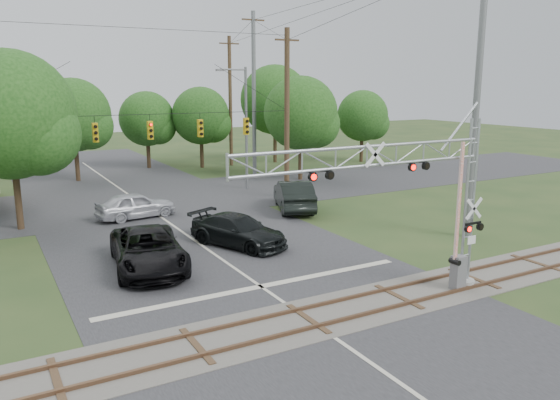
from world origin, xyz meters
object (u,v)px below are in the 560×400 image
car_dark (238,231)px  streetlight (244,122)px  traffic_signal_span (165,121)px  sedan_silver (136,205)px  pickup_black (148,250)px  crossing_gantry (411,192)px

car_dark → streetlight: bearing=39.0°
traffic_signal_span → sedan_silver: bearing=-160.6°
pickup_black → car_dark: size_ratio=1.17×
crossing_gantry → pickup_black: size_ratio=1.71×
pickup_black → streetlight: size_ratio=0.68×
car_dark → streetlight: (6.72, 13.30, 4.30)m
sedan_silver → streetlight: bearing=-69.5°
crossing_gantry → streetlight: 23.15m
streetlight → sedan_silver: bearing=-151.9°
pickup_black → streetlight: 19.05m
pickup_black → sedan_silver: bearing=86.9°
pickup_black → sedan_silver: 9.57m
car_dark → streetlight: size_ratio=0.58×
crossing_gantry → traffic_signal_span: traffic_signal_span is taller
traffic_signal_span → car_dark: traffic_signal_span is taller
pickup_black → streetlight: bearing=59.9°
traffic_signal_span → sedan_silver: traffic_signal_span is taller
crossing_gantry → streetlight: streetlight is taller
sedan_silver → streetlight: (9.65, 5.16, 4.28)m
streetlight → traffic_signal_span: bearing=-149.4°
traffic_signal_span → car_dark: bearing=-85.6°
pickup_black → traffic_signal_span: bearing=76.1°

